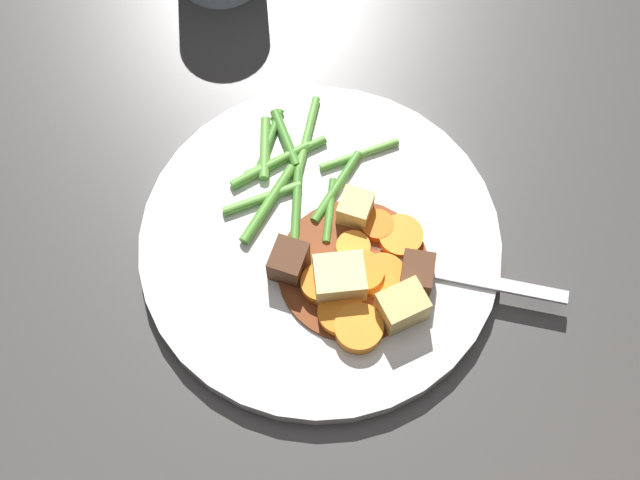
% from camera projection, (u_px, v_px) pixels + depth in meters
% --- Properties ---
extents(ground_plane, '(3.00, 3.00, 0.00)m').
position_uv_depth(ground_plane, '(320.00, 248.00, 0.70)').
color(ground_plane, '#423F3D').
extents(dinner_plate, '(0.28, 0.28, 0.02)m').
position_uv_depth(dinner_plate, '(320.00, 244.00, 0.70)').
color(dinner_plate, white).
rests_on(dinner_plate, ground_plane).
extents(stew_sauce, '(0.11, 0.11, 0.00)m').
position_uv_depth(stew_sauce, '(354.00, 269.00, 0.68)').
color(stew_sauce, brown).
rests_on(stew_sauce, dinner_plate).
extents(carrot_slice_0, '(0.05, 0.05, 0.01)m').
position_uv_depth(carrot_slice_0, '(355.00, 330.00, 0.65)').
color(carrot_slice_0, orange).
rests_on(carrot_slice_0, dinner_plate).
extents(carrot_slice_1, '(0.03, 0.03, 0.01)m').
position_uv_depth(carrot_slice_1, '(377.00, 226.00, 0.69)').
color(carrot_slice_1, orange).
rests_on(carrot_slice_1, dinner_plate).
extents(carrot_slice_2, '(0.04, 0.04, 0.01)m').
position_uv_depth(carrot_slice_2, '(320.00, 285.00, 0.67)').
color(carrot_slice_2, orange).
rests_on(carrot_slice_2, dinner_plate).
extents(carrot_slice_3, '(0.05, 0.05, 0.01)m').
position_uv_depth(carrot_slice_3, '(401.00, 237.00, 0.68)').
color(carrot_slice_3, orange).
rests_on(carrot_slice_3, dinner_plate).
extents(carrot_slice_4, '(0.04, 0.04, 0.01)m').
position_uv_depth(carrot_slice_4, '(363.00, 273.00, 0.67)').
color(carrot_slice_4, orange).
rests_on(carrot_slice_4, dinner_plate).
extents(carrot_slice_5, '(0.05, 0.05, 0.01)m').
position_uv_depth(carrot_slice_5, '(341.00, 313.00, 0.66)').
color(carrot_slice_5, orange).
rests_on(carrot_slice_5, dinner_plate).
extents(carrot_slice_6, '(0.04, 0.04, 0.01)m').
position_uv_depth(carrot_slice_6, '(353.00, 249.00, 0.68)').
color(carrot_slice_6, orange).
rests_on(carrot_slice_6, dinner_plate).
extents(carrot_slice_7, '(0.04, 0.04, 0.01)m').
position_uv_depth(carrot_slice_7, '(383.00, 277.00, 0.67)').
color(carrot_slice_7, orange).
rests_on(carrot_slice_7, dinner_plate).
extents(potato_chunk_0, '(0.04, 0.04, 0.03)m').
position_uv_depth(potato_chunk_0, '(345.00, 276.00, 0.66)').
color(potato_chunk_0, '#EAD68C').
rests_on(potato_chunk_0, dinner_plate).
extents(potato_chunk_1, '(0.03, 0.03, 0.03)m').
position_uv_depth(potato_chunk_1, '(355.00, 209.00, 0.69)').
color(potato_chunk_1, '#E5CC7A').
rests_on(potato_chunk_1, dinner_plate).
extents(potato_chunk_2, '(0.03, 0.04, 0.03)m').
position_uv_depth(potato_chunk_2, '(402.00, 306.00, 0.65)').
color(potato_chunk_2, '#DBBC6B').
rests_on(potato_chunk_2, dinner_plate).
extents(meat_chunk_0, '(0.04, 0.04, 0.03)m').
position_uv_depth(meat_chunk_0, '(288.00, 261.00, 0.67)').
color(meat_chunk_0, '#56331E').
rests_on(meat_chunk_0, dinner_plate).
extents(meat_chunk_1, '(0.04, 0.03, 0.03)m').
position_uv_depth(meat_chunk_1, '(417.00, 274.00, 0.66)').
color(meat_chunk_1, '#56331E').
rests_on(meat_chunk_1, dinner_plate).
extents(green_bean_0, '(0.05, 0.01, 0.01)m').
position_uv_depth(green_bean_0, '(285.00, 138.00, 0.72)').
color(green_bean_0, '#4C8E33').
rests_on(green_bean_0, dinner_plate).
extents(green_bean_1, '(0.01, 0.07, 0.01)m').
position_uv_depth(green_bean_1, '(359.00, 155.00, 0.72)').
color(green_bean_1, '#66AD42').
rests_on(green_bean_1, dinner_plate).
extents(green_bean_2, '(0.01, 0.06, 0.01)m').
position_uv_depth(green_bean_2, '(262.00, 198.00, 0.70)').
color(green_bean_2, '#66AD42').
rests_on(green_bean_2, dinner_plate).
extents(green_bean_3, '(0.05, 0.03, 0.01)m').
position_uv_depth(green_bean_3, '(265.00, 148.00, 0.72)').
color(green_bean_3, '#66AD42').
rests_on(green_bean_3, dinner_plate).
extents(green_bean_4, '(0.05, 0.04, 0.01)m').
position_uv_depth(green_bean_4, '(269.00, 142.00, 0.72)').
color(green_bean_4, '#4C8E33').
rests_on(green_bean_4, dinner_plate).
extents(green_bean_5, '(0.07, 0.03, 0.01)m').
position_uv_depth(green_bean_5, '(296.00, 208.00, 0.70)').
color(green_bean_5, '#4C8E33').
rests_on(green_bean_5, dinner_plate).
extents(green_bean_6, '(0.02, 0.07, 0.01)m').
position_uv_depth(green_bean_6, '(284.00, 158.00, 0.71)').
color(green_bean_6, '#599E38').
rests_on(green_bean_6, dinner_plate).
extents(green_bean_7, '(0.02, 0.07, 0.01)m').
position_uv_depth(green_bean_7, '(271.00, 165.00, 0.71)').
color(green_bean_7, '#599E38').
rests_on(green_bean_7, dinner_plate).
extents(green_bean_8, '(0.05, 0.06, 0.01)m').
position_uv_depth(green_bean_8, '(268.00, 204.00, 0.70)').
color(green_bean_8, '#599E38').
rests_on(green_bean_8, dinner_plate).
extents(green_bean_9, '(0.05, 0.06, 0.01)m').
position_uv_depth(green_bean_9, '(337.00, 187.00, 0.70)').
color(green_bean_9, '#4C8E33').
rests_on(green_bean_9, dinner_plate).
extents(green_bean_10, '(0.05, 0.03, 0.01)m').
position_uv_depth(green_bean_10, '(330.00, 210.00, 0.70)').
color(green_bean_10, '#4C8E33').
rests_on(green_bean_10, dinner_plate).
extents(green_bean_11, '(0.06, 0.04, 0.01)m').
position_uv_depth(green_bean_11, '(307.00, 134.00, 0.72)').
color(green_bean_11, '#66AD42').
rests_on(green_bean_11, dinner_plate).
extents(fork, '(0.11, 0.16, 0.00)m').
position_uv_depth(fork, '(443.00, 274.00, 0.68)').
color(fork, silver).
rests_on(fork, dinner_plate).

